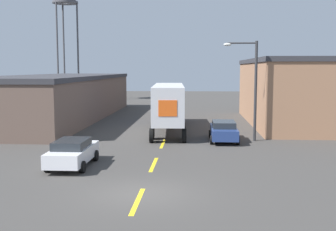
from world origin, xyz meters
The scene contains 8 objects.
ground_plane centered at (0.00, 0.00, 0.00)m, with size 160.00×160.00×0.00m, color #3D3A38.
road_centerline centered at (0.00, 5.33, 0.00)m, with size 0.20×16.14×0.01m.
warehouse_left centered at (-11.88, 25.88, 2.26)m, with size 9.21×30.20×4.52m.
warehouse_right centered at (14.37, 23.28, 3.06)m, with size 14.19×18.82×6.11m.
semi_truck centered at (0.00, 17.97, 2.33)m, with size 3.27×13.54×3.90m.
parked_car_left_near centered at (-4.28, 4.65, 0.77)m, with size 2.01×4.52×1.45m.
parked_car_right_mid centered at (4.28, 13.10, 0.77)m, with size 2.01×4.52×1.45m.
street_lamp centered at (6.22, 13.34, 4.19)m, with size 2.42×0.32×7.15m.
Camera 1 is at (2.27, -17.04, 5.20)m, focal length 45.00 mm.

